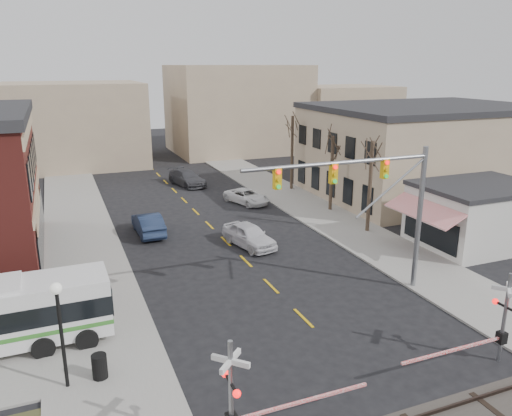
{
  "coord_description": "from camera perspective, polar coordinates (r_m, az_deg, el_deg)",
  "views": [
    {
      "loc": [
        -10.52,
        -17.71,
        12.12
      ],
      "look_at": [
        0.67,
        9.92,
        3.5
      ],
      "focal_mm": 35.0,
      "sensor_mm": 36.0,
      "label": 1
    }
  ],
  "objects": [
    {
      "name": "pedestrian_far",
      "position": [
        27.14,
        -18.59,
        -9.27
      ],
      "size": [
        0.89,
        0.81,
        1.5
      ],
      "primitive_type": "imported",
      "rotation": [
        0.0,
        0.0,
        0.4
      ],
      "color": "#353B5D",
      "rests_on": "sidewalk_west"
    },
    {
      "name": "rr_crossing_east",
      "position": [
        23.23,
        25.8,
        -11.52
      ],
      "size": [
        5.6,
        1.36,
        4.0
      ],
      "color": "gray",
      "rests_on": "ground"
    },
    {
      "name": "sidewalk_east",
      "position": [
        44.37,
        5.7,
        0.27
      ],
      "size": [
        5.0,
        60.0,
        0.12
      ],
      "primitive_type": "cube",
      "color": "gray",
      "rests_on": "ground"
    },
    {
      "name": "ground",
      "position": [
        23.9,
        7.71,
        -14.5
      ],
      "size": [
        160.0,
        160.0,
        0.0
      ],
      "primitive_type": "plane",
      "color": "black",
      "rests_on": "ground"
    },
    {
      "name": "trash_bin",
      "position": [
        21.59,
        -17.44,
        -16.88
      ],
      "size": [
        0.6,
        0.6,
        1.01
      ],
      "primitive_type": "cylinder",
      "color": "black",
      "rests_on": "sidewalk_west"
    },
    {
      "name": "traffic_signal_mast",
      "position": [
        26.3,
        13.69,
        1.68
      ],
      "size": [
        10.46,
        0.3,
        8.0
      ],
      "color": "gray",
      "rests_on": "ground"
    },
    {
      "name": "rr_crossing_west",
      "position": [
        17.0,
        -1.42,
        -20.54
      ],
      "size": [
        5.6,
        1.36,
        4.0
      ],
      "color": "gray",
      "rests_on": "ground"
    },
    {
      "name": "tree_east_a",
      "position": [
        37.41,
        12.88,
        2.39
      ],
      "size": [
        0.28,
        0.28,
        6.75
      ],
      "color": "#382B21",
      "rests_on": "sidewalk_east"
    },
    {
      "name": "pedestrian_near",
      "position": [
        24.8,
        -17.39,
        -11.56
      ],
      "size": [
        0.46,
        0.62,
        1.57
      ],
      "primitive_type": "imported",
      "rotation": [
        0.0,
        0.0,
        1.41
      ],
      "color": "#4D433D",
      "rests_on": "sidewalk_west"
    },
    {
      "name": "tree_east_c",
      "position": [
        49.44,
        4.13,
        6.3
      ],
      "size": [
        0.28,
        0.28,
        7.2
      ],
      "color": "#382B21",
      "rests_on": "sidewalk_east"
    },
    {
      "name": "car_b",
      "position": [
        37.6,
        -12.22,
        -1.77
      ],
      "size": [
        1.8,
        4.91,
        1.61
      ],
      "primitive_type": "imported",
      "rotation": [
        0.0,
        0.0,
        3.16
      ],
      "color": "#19253F",
      "rests_on": "ground"
    },
    {
      "name": "car_a",
      "position": [
        34.3,
        -0.79,
        -3.13
      ],
      "size": [
        2.91,
        5.03,
        1.61
      ],
      "primitive_type": "imported",
      "rotation": [
        0.0,
        0.0,
        0.22
      ],
      "color": "silver",
      "rests_on": "ground"
    },
    {
      "name": "tan_building",
      "position": [
        50.42,
        18.61,
        6.32
      ],
      "size": [
        20.3,
        15.3,
        8.5
      ],
      "color": "gray",
      "rests_on": "ground"
    },
    {
      "name": "street_lamp",
      "position": [
        20.23,
        -21.59,
        -11.17
      ],
      "size": [
        0.44,
        0.44,
        4.35
      ],
      "color": "black",
      "rests_on": "sidewalk_west"
    },
    {
      "name": "awning_shop",
      "position": [
        37.57,
        24.0,
        -0.67
      ],
      "size": [
        9.74,
        6.2,
        4.3
      ],
      "color": "beige",
      "rests_on": "ground"
    },
    {
      "name": "tree_east_b",
      "position": [
        42.52,
        8.62,
        3.93
      ],
      "size": [
        0.28,
        0.28,
        6.3
      ],
      "color": "#382B21",
      "rests_on": "sidewalk_east"
    },
    {
      "name": "car_d",
      "position": [
        52.18,
        -7.88,
        3.42
      ],
      "size": [
        3.44,
        5.75,
        1.56
      ],
      "primitive_type": "imported",
      "rotation": [
        0.0,
        0.0,
        0.25
      ],
      "color": "#3A3B3F",
      "rests_on": "ground"
    },
    {
      "name": "car_c",
      "position": [
        44.95,
        -1.08,
        1.33
      ],
      "size": [
        3.58,
        5.05,
        1.28
      ],
      "primitive_type": "imported",
      "rotation": [
        0.0,
        0.0,
        0.35
      ],
      "color": "white",
      "rests_on": "ground"
    },
    {
      "name": "sidewalk_west",
      "position": [
        39.61,
        -19.5,
        -2.56
      ],
      "size": [
        5.0,
        60.0,
        0.12
      ],
      "primitive_type": "cube",
      "color": "gray",
      "rests_on": "ground"
    }
  ]
}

